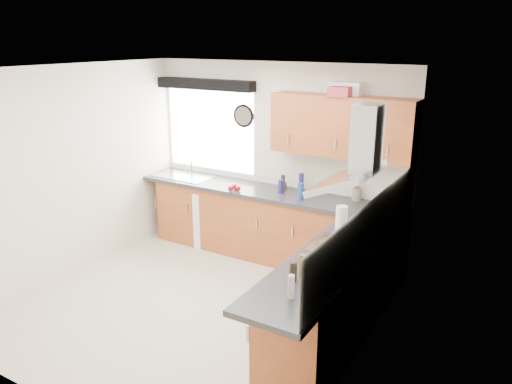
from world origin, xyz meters
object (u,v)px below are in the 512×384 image
Objects in this scene: extractor_hood at (357,158)px; upper_cabinets at (342,126)px; oven at (338,293)px; washing_machine at (217,217)px.

upper_cabinets is (-0.65, 1.33, 0.03)m from extractor_hood.
oven is 2.58m from washing_machine.
extractor_hood is 3.00m from washing_machine.
washing_machine is at bearing -176.51° from upper_cabinets.
upper_cabinets is at bearing 116.13° from extractor_hood.
oven is at bearing 180.00° from extractor_hood.
washing_machine is (-2.37, 1.22, -1.38)m from extractor_hood.
oven reaches higher than washing_machine.
extractor_hood is at bearing -0.00° from oven.
oven is 0.50× the size of upper_cabinets.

